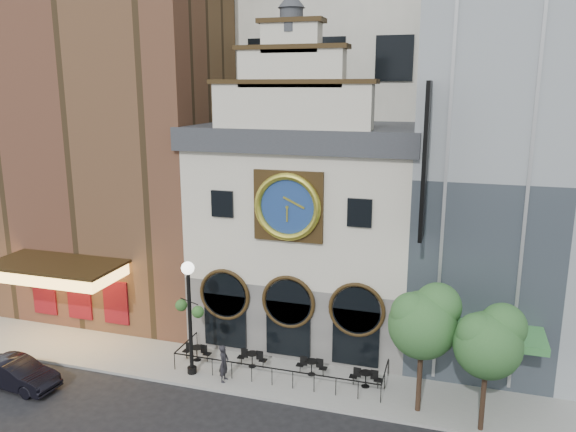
# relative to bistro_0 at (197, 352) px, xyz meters

# --- Properties ---
(ground) EXTENTS (120.00, 120.00, 0.00)m
(ground) POSITION_rel_bistro_0_xyz_m (4.64, -2.44, -0.61)
(ground) COLOR black
(ground) RESTS_ON ground
(sidewalk) EXTENTS (44.00, 5.00, 0.15)m
(sidewalk) POSITION_rel_bistro_0_xyz_m (4.64, 0.06, -0.54)
(sidewalk) COLOR gray
(sidewalk) RESTS_ON ground
(clock_building) EXTENTS (12.60, 8.78, 18.65)m
(clock_building) POSITION_rel_bistro_0_xyz_m (4.64, 5.38, 6.07)
(clock_building) COLOR #605E5B
(clock_building) RESTS_ON ground
(theater_building) EXTENTS (14.00, 15.60, 25.00)m
(theater_building) POSITION_rel_bistro_0_xyz_m (-8.36, 7.52, 11.99)
(theater_building) COLOR brown
(theater_building) RESTS_ON ground
(retail_building) EXTENTS (14.00, 14.40, 20.00)m
(retail_building) POSITION_rel_bistro_0_xyz_m (17.64, 7.55, 9.53)
(retail_building) COLOR gray
(retail_building) RESTS_ON ground
(office_tower) EXTENTS (20.00, 16.00, 40.00)m
(office_tower) POSITION_rel_bistro_0_xyz_m (4.64, 17.56, 19.39)
(office_tower) COLOR beige
(office_tower) RESTS_ON ground
(cafe_railing) EXTENTS (10.60, 2.60, 0.90)m
(cafe_railing) POSITION_rel_bistro_0_xyz_m (4.64, 0.06, -0.01)
(cafe_railing) COLOR black
(cafe_railing) RESTS_ON sidewalk
(bistro_0) EXTENTS (1.58, 0.68, 0.90)m
(bistro_0) POSITION_rel_bistro_0_xyz_m (0.00, 0.00, 0.00)
(bistro_0) COLOR black
(bistro_0) RESTS_ON sidewalk
(bistro_1) EXTENTS (1.58, 0.68, 0.90)m
(bistro_1) POSITION_rel_bistro_0_xyz_m (3.06, 0.22, 0.00)
(bistro_1) COLOR black
(bistro_1) RESTS_ON sidewalk
(bistro_2) EXTENTS (1.58, 0.68, 0.90)m
(bistro_2) POSITION_rel_bistro_0_xyz_m (6.23, 0.31, 0.00)
(bistro_2) COLOR black
(bistro_2) RESTS_ON sidewalk
(bistro_3) EXTENTS (1.58, 0.68, 0.90)m
(bistro_3) POSITION_rel_bistro_0_xyz_m (9.04, -0.04, 0.00)
(bistro_3) COLOR black
(bistro_3) RESTS_ON sidewalk
(car_left) EXTENTS (4.52, 1.95, 1.45)m
(car_left) POSITION_rel_bistro_0_xyz_m (-7.31, -4.85, 0.11)
(car_left) COLOR black
(car_left) RESTS_ON ground
(pedestrian) EXTENTS (0.48, 0.71, 1.89)m
(pedestrian) POSITION_rel_bistro_0_xyz_m (2.25, -1.55, 0.48)
(pedestrian) COLOR black
(pedestrian) RESTS_ON sidewalk
(lamppost) EXTENTS (1.79, 1.14, 5.94)m
(lamppost) POSITION_rel_bistro_0_xyz_m (0.37, -1.32, 3.21)
(lamppost) COLOR black
(lamppost) RESTS_ON sidewalk
(tree_left) EXTENTS (3.10, 2.99, 5.98)m
(tree_left) POSITION_rel_bistro_0_xyz_m (11.68, -1.32, 3.92)
(tree_left) COLOR #382619
(tree_left) RESTS_ON sidewalk
(tree_right) EXTENTS (2.92, 2.81, 5.62)m
(tree_right) POSITION_rel_bistro_0_xyz_m (14.36, -2.00, 3.65)
(tree_right) COLOR #382619
(tree_right) RESTS_ON sidewalk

